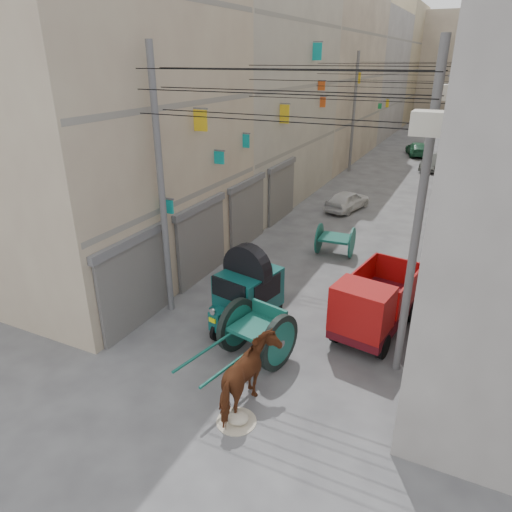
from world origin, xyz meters
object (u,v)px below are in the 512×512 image
Objects in this scene: mini_truck at (372,309)px; distant_car_green at (417,149)px; distant_car_white at (348,200)px; tonga_cart at (257,333)px; horse at (249,378)px; second_cart at (335,240)px; auto_rickshaw at (247,288)px; feed_sack at (236,417)px; distant_car_grey at (433,162)px.

distant_car_green is at bearing 104.34° from mini_truck.
tonga_cart is at bearing 109.48° from distant_car_white.
mini_truck reaches higher than distant_car_green.
horse reaches higher than tonga_cart.
horse is 0.53× the size of distant_car_green.
distant_car_white is 0.84× the size of distant_car_green.
tonga_cart is at bearing -92.42° from second_cart.
horse is at bearing -104.69° from mini_truck.
distant_car_white is at bearing 97.07° from second_cart.
auto_rickshaw is 12.44m from distant_car_white.
auto_rickshaw reaches higher than horse.
tonga_cart is 1.95m from horse.
mini_truck is 4.57m from horse.
mini_truck is 6.53× the size of feed_sack.
horse is at bearing 84.93° from feed_sack.
tonga_cart is 31.37m from distant_car_green.
distant_car_green is at bearing 99.53° from auto_rickshaw.
mini_truck is at bearing -116.13° from horse.
tonga_cart is 1.03× the size of distant_car_grey.
second_cart reaches higher than feed_sack.
tonga_cart is 1.80× the size of horse.
mini_truck is 1.86× the size of horse.
tonga_cart is (1.11, -1.64, -0.33)m from auto_rickshaw.
distant_car_green is at bearing 102.50° from tonga_cart.
tonga_cart reaches higher than distant_car_grey.
distant_car_grey reaches higher than feed_sack.
distant_car_white is (-3.87, 11.72, -0.41)m from mini_truck.
auto_rickshaw is at bearing 105.10° from distant_car_white.
tonga_cart is 2.36× the size of second_cart.
distant_car_green is at bearing -90.93° from horse.
distant_car_grey reaches higher than distant_car_white.
horse reaches higher than second_cart.
feed_sack is 0.28× the size of horse.
horse is at bearing 74.81° from distant_car_green.
mini_truck is 1.07× the size of distant_car_grey.
auto_rickshaw is at bearing -89.82° from distant_car_grey.
distant_car_green is at bearing -80.15° from distant_car_white.
tonga_cart is 2.55m from feed_sack.
horse is (0.84, -9.65, 0.16)m from second_cart.
feed_sack is (1.74, -4.02, -0.99)m from auto_rickshaw.
second_cart is at bearing 73.30° from distant_car_green.
feed_sack is 0.16× the size of distant_car_grey.
distant_car_grey is at bearing 80.60° from second_cart.
mini_truck is 2.44× the size of second_cart.
second_cart reaches higher than distant_car_green.
tonga_cart is 0.97× the size of mini_truck.
tonga_cart reaches higher than distant_car_white.
distant_car_white is at bearing 102.58° from auto_rickshaw.
mini_truck is 1.18× the size of distant_car_white.
auto_rickshaw is 4.96× the size of feed_sack.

